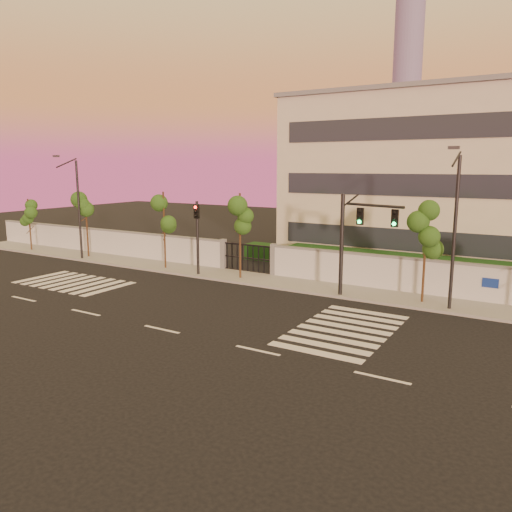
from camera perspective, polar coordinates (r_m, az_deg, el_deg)
name	(u,v)px	position (r m, az deg, el deg)	size (l,w,h in m)	color
ground	(162,329)	(22.88, -10.71, -8.25)	(120.00, 120.00, 0.00)	black
sidewalk	(276,282)	(31.14, 2.26, -2.96)	(60.00, 3.00, 0.15)	gray
perimeter_wall	(288,262)	(32.18, 3.73, -0.73)	(60.00, 0.36, 2.20)	silver
hedge_row	(321,261)	(34.21, 7.43, -0.56)	(41.00, 4.25, 1.80)	black
institutional_building	(467,181)	(38.47, 22.98, 7.92)	(24.40, 12.40, 12.25)	beige
distant_skyscraper	(407,67)	(311.43, 16.92, 19.99)	(16.00, 16.00, 118.00)	slate
road_markings	(187,304)	(26.59, -7.85, -5.51)	(57.00, 7.62, 0.02)	silver
street_tree_a	(29,213)	(46.30, -24.51, 4.51)	(1.42, 1.13, 4.47)	#382314
street_tree_b	(86,212)	(41.15, -18.81, 4.74)	(1.61, 1.28, 4.91)	#382314
street_tree_c	(164,213)	(35.06, -10.45, 4.88)	(1.48, 1.18, 5.45)	#382314
street_tree_d	(240,217)	(31.34, -1.79, 4.53)	(1.62, 1.29, 5.53)	#382314
street_tree_e	(427,231)	(27.10, 18.93, 2.70)	(1.57, 1.25, 5.29)	#382314
traffic_signal_main	(355,234)	(27.30, 11.19, 2.53)	(3.56, 1.17, 5.71)	black
traffic_signal_secondary	(197,229)	(32.71, -6.74, 3.08)	(0.38, 0.36, 4.95)	black
streetlight_west	(77,205)	(40.30, -19.78, 5.55)	(0.47, 1.91, 7.95)	black
streetlight_east	(454,225)	(26.02, 21.74, 3.28)	(0.48, 1.94, 8.07)	black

